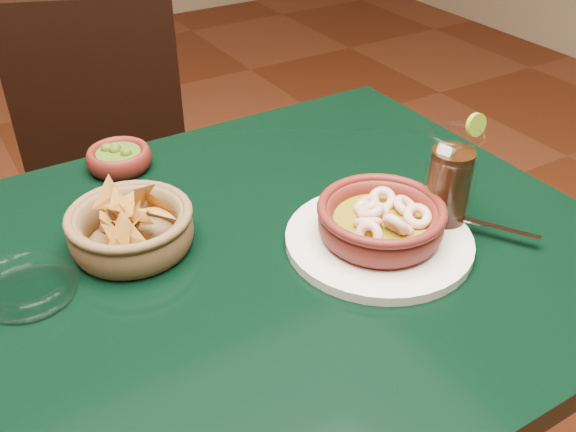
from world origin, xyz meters
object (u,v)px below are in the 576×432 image
dining_chair (105,187)px  shrimp_plate (381,225)px  dining_table (197,330)px  cola_drink (449,183)px  chip_basket (131,228)px

dining_chair → shrimp_plate: (0.19, -0.78, 0.28)m
dining_table → cola_drink: size_ratio=6.88×
shrimp_plate → cola_drink: size_ratio=1.86×
cola_drink → dining_table: bearing=166.8°
dining_table → cola_drink: (0.37, -0.09, 0.17)m
shrimp_plate → chip_basket: size_ratio=1.56×
dining_table → dining_chair: dining_chair is taller
chip_basket → cola_drink: 0.46m
shrimp_plate → cola_drink: bearing=-7.0°
chip_basket → dining_chair: bearing=79.5°
dining_chair → chip_basket: size_ratio=4.37×
shrimp_plate → cola_drink: 0.12m
dining_chair → chip_basket: bearing=-100.5°
dining_chair → shrimp_plate: size_ratio=2.81×
dining_table → shrimp_plate: shrimp_plate is taller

